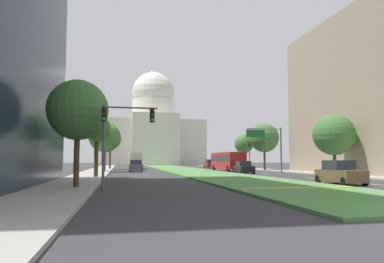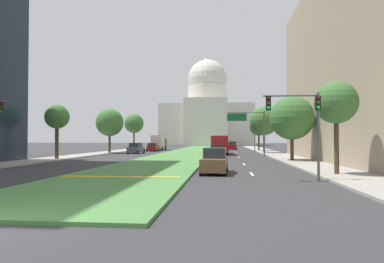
{
  "view_description": "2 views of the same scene",
  "coord_description": "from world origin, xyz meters",
  "px_view_note": "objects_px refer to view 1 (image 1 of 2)",
  "views": [
    {
      "loc": [
        -10.75,
        -9.99,
        1.91
      ],
      "look_at": [
        -0.21,
        43.76,
        6.12
      ],
      "focal_mm": 33.8,
      "sensor_mm": 36.0,
      "label": 1
    },
    {
      "loc": [
        6.27,
        -8.99,
        2.49
      ],
      "look_at": [
        0.31,
        52.33,
        3.84
      ],
      "focal_mm": 30.9,
      "sensor_mm": 36.0,
      "label": 2
    }
  ],
  "objects_px": {
    "sedan_very_far": "(210,164)",
    "street_tree_left_far": "(105,137)",
    "traffic_light_near_left": "(118,128)",
    "street_tree_left_mid": "(97,129)",
    "overhead_guide_sign": "(268,140)",
    "sedan_distant": "(136,166)",
    "city_bus": "(227,160)",
    "sedan_lead_stopped": "(339,173)",
    "sedan_far_horizon": "(137,166)",
    "street_tree_right_mid": "(334,135)",
    "capitol_building": "(153,129)",
    "street_tree_right_distant": "(244,144)",
    "street_tree_left_distant": "(110,139)",
    "street_tree_right_far": "(264,138)",
    "street_tree_left_near": "(78,110)",
    "traffic_light_far_right": "(249,151)",
    "box_truck_delivery": "(136,160)",
    "sedan_midblock": "(244,168)"
  },
  "relations": [
    {
      "from": "sedan_distant",
      "to": "sedan_very_far",
      "type": "distance_m",
      "value": 26.27
    },
    {
      "from": "street_tree_right_distant",
      "to": "box_truck_delivery",
      "type": "relative_size",
      "value": 1.08
    },
    {
      "from": "street_tree_left_near",
      "to": "sedan_far_horizon",
      "type": "bearing_deg",
      "value": 82.32
    },
    {
      "from": "street_tree_left_mid",
      "to": "sedan_lead_stopped",
      "type": "relative_size",
      "value": 1.39
    },
    {
      "from": "sedan_midblock",
      "to": "box_truck_delivery",
      "type": "relative_size",
      "value": 0.7
    },
    {
      "from": "street_tree_left_mid",
      "to": "sedan_midblock",
      "type": "bearing_deg",
      "value": 23.83
    },
    {
      "from": "street_tree_right_mid",
      "to": "street_tree_right_distant",
      "type": "distance_m",
      "value": 30.3
    },
    {
      "from": "street_tree_left_distant",
      "to": "street_tree_left_mid",
      "type": "bearing_deg",
      "value": -90.77
    },
    {
      "from": "traffic_light_far_right",
      "to": "sedan_very_far",
      "type": "bearing_deg",
      "value": 104.34
    },
    {
      "from": "street_tree_left_far",
      "to": "sedan_very_far",
      "type": "height_order",
      "value": "street_tree_left_far"
    },
    {
      "from": "street_tree_left_far",
      "to": "sedan_far_horizon",
      "type": "relative_size",
      "value": 1.77
    },
    {
      "from": "capitol_building",
      "to": "sedan_lead_stopped",
      "type": "relative_size",
      "value": 7.35
    },
    {
      "from": "street_tree_left_near",
      "to": "sedan_lead_stopped",
      "type": "distance_m",
      "value": 19.64
    },
    {
      "from": "street_tree_left_near",
      "to": "street_tree_right_mid",
      "type": "bearing_deg",
      "value": 27.13
    },
    {
      "from": "sedan_very_far",
      "to": "box_truck_delivery",
      "type": "height_order",
      "value": "box_truck_delivery"
    },
    {
      "from": "overhead_guide_sign",
      "to": "street_tree_left_far",
      "type": "bearing_deg",
      "value": 163.35
    },
    {
      "from": "street_tree_right_far",
      "to": "city_bus",
      "type": "bearing_deg",
      "value": -158.42
    },
    {
      "from": "street_tree_right_distant",
      "to": "capitol_building",
      "type": "bearing_deg",
      "value": 103.21
    },
    {
      "from": "traffic_light_far_right",
      "to": "city_bus",
      "type": "bearing_deg",
      "value": -131.89
    },
    {
      "from": "box_truck_delivery",
      "to": "street_tree_left_far",
      "type": "bearing_deg",
      "value": -107.93
    },
    {
      "from": "street_tree_left_distant",
      "to": "street_tree_right_mid",
      "type": "bearing_deg",
      "value": -49.84
    },
    {
      "from": "box_truck_delivery",
      "to": "street_tree_right_distant",
      "type": "bearing_deg",
      "value": -9.39
    },
    {
      "from": "overhead_guide_sign",
      "to": "street_tree_right_distant",
      "type": "distance_m",
      "value": 19.98
    },
    {
      "from": "street_tree_left_far",
      "to": "street_tree_left_distant",
      "type": "relative_size",
      "value": 0.98
    },
    {
      "from": "sedan_very_far",
      "to": "street_tree_left_far",
      "type": "bearing_deg",
      "value": -136.62
    },
    {
      "from": "street_tree_right_mid",
      "to": "box_truck_delivery",
      "type": "xyz_separation_m",
      "value": [
        -21.68,
        33.81,
        -3.11
      ]
    },
    {
      "from": "overhead_guide_sign",
      "to": "street_tree_left_distant",
      "type": "distance_m",
      "value": 30.94
    },
    {
      "from": "street_tree_right_mid",
      "to": "sedan_lead_stopped",
      "type": "relative_size",
      "value": 1.56
    },
    {
      "from": "traffic_light_near_left",
      "to": "overhead_guide_sign",
      "type": "bearing_deg",
      "value": 51.87
    },
    {
      "from": "street_tree_right_far",
      "to": "street_tree_left_distant",
      "type": "distance_m",
      "value": 28.54
    },
    {
      "from": "traffic_light_near_left",
      "to": "sedan_distant",
      "type": "height_order",
      "value": "traffic_light_near_left"
    },
    {
      "from": "street_tree_left_distant",
      "to": "sedan_far_horizon",
      "type": "height_order",
      "value": "street_tree_left_distant"
    },
    {
      "from": "sedan_lead_stopped",
      "to": "sedan_far_horizon",
      "type": "bearing_deg",
      "value": 108.24
    },
    {
      "from": "overhead_guide_sign",
      "to": "sedan_distant",
      "type": "relative_size",
      "value": 1.48
    },
    {
      "from": "traffic_light_far_right",
      "to": "sedan_far_horizon",
      "type": "height_order",
      "value": "traffic_light_far_right"
    },
    {
      "from": "sedan_distant",
      "to": "city_bus",
      "type": "distance_m",
      "value": 14.22
    },
    {
      "from": "traffic_light_far_right",
      "to": "sedan_distant",
      "type": "relative_size",
      "value": 1.18
    },
    {
      "from": "capitol_building",
      "to": "street_tree_right_distant",
      "type": "distance_m",
      "value": 58.45
    },
    {
      "from": "traffic_light_far_right",
      "to": "sedan_very_far",
      "type": "height_order",
      "value": "traffic_light_far_right"
    },
    {
      "from": "sedan_distant",
      "to": "traffic_light_far_right",
      "type": "bearing_deg",
      "value": 16.1
    },
    {
      "from": "overhead_guide_sign",
      "to": "sedan_far_horizon",
      "type": "distance_m",
      "value": 25.14
    },
    {
      "from": "sedan_far_horizon",
      "to": "street_tree_left_near",
      "type": "bearing_deg",
      "value": -97.68
    },
    {
      "from": "overhead_guide_sign",
      "to": "street_tree_left_far",
      "type": "height_order",
      "value": "street_tree_left_far"
    },
    {
      "from": "street_tree_left_mid",
      "to": "box_truck_delivery",
      "type": "height_order",
      "value": "street_tree_left_mid"
    },
    {
      "from": "traffic_light_near_left",
      "to": "street_tree_right_mid",
      "type": "bearing_deg",
      "value": 33.15
    },
    {
      "from": "sedan_distant",
      "to": "sedan_far_horizon",
      "type": "height_order",
      "value": "sedan_distant"
    },
    {
      "from": "overhead_guide_sign",
      "to": "street_tree_left_near",
      "type": "distance_m",
      "value": 34.05
    },
    {
      "from": "traffic_light_near_left",
      "to": "street_tree_left_mid",
      "type": "height_order",
      "value": "street_tree_left_mid"
    },
    {
      "from": "traffic_light_far_right",
      "to": "street_tree_right_mid",
      "type": "xyz_separation_m",
      "value": [
        1.93,
        -23.24,
        1.48
      ]
    },
    {
      "from": "street_tree_left_far",
      "to": "street_tree_left_distant",
      "type": "height_order",
      "value": "street_tree_left_distant"
    }
  ]
}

